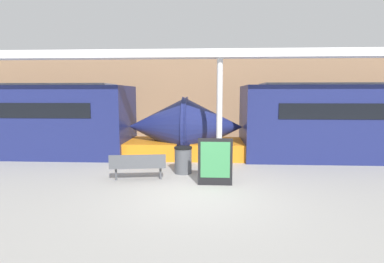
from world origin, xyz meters
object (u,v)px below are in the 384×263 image
(trash_bin, at_px, (183,160))
(poster_board, at_px, (215,162))
(bench_near, at_px, (138,165))
(support_column_near, at_px, (219,115))

(trash_bin, relative_size, poster_board, 0.65)
(trash_bin, height_order, poster_board, poster_board)
(trash_bin, bearing_deg, bench_near, -144.43)
(bench_near, distance_m, poster_board, 2.48)
(bench_near, height_order, trash_bin, trash_bin)
(poster_board, bearing_deg, bench_near, 171.37)
(bench_near, xyz_separation_m, support_column_near, (2.62, 1.45, 1.48))
(trash_bin, height_order, support_column_near, support_column_near)
(trash_bin, distance_m, support_column_near, 2.03)
(bench_near, relative_size, support_column_near, 0.46)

